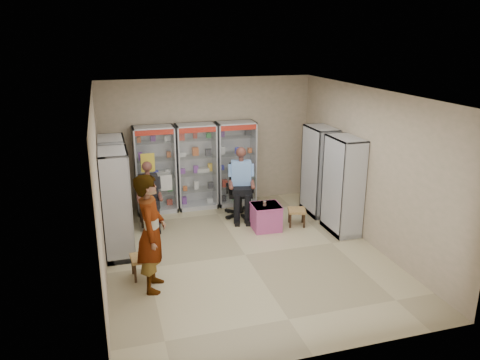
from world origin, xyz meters
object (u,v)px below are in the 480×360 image
object	(u,v)px
woven_stool_b	(143,266)
standing_man	(151,233)
seated_shopkeeper	(241,185)
cabinet_right_far	(319,171)
cabinet_back_left	(155,170)
woven_stool_a	(297,217)
cabinet_back_mid	(197,167)
cabinet_left_near	(117,204)
cabinet_right_near	(343,186)
pink_trunk	(266,217)
cabinet_back_right	(236,164)
office_chair	(240,191)
cabinet_left_far	(115,186)
wooden_chair	(149,204)

from	to	relation	value
woven_stool_b	standing_man	xyz separation A→B (m)	(0.14, -0.42, 0.77)
seated_shopkeeper	cabinet_right_far	bearing A→B (deg)	3.76
cabinet_back_left	woven_stool_a	xyz separation A→B (m)	(2.78, -1.69, -0.82)
cabinet_back_mid	cabinet_back_left	bearing A→B (deg)	180.00
woven_stool_a	cabinet_left_near	bearing A→B (deg)	-174.69
cabinet_right_near	woven_stool_a	world-z (taller)	cabinet_right_near
pink_trunk	woven_stool_a	xyz separation A→B (m)	(0.70, 0.01, -0.09)
cabinet_back_right	standing_man	xyz separation A→B (m)	(-2.36, -3.44, -0.03)
seated_shopkeeper	woven_stool_a	distance (m)	1.42
cabinet_back_left	pink_trunk	bearing A→B (deg)	-39.31
woven_stool_b	standing_man	size ratio (longest dim) A/B	0.20
cabinet_back_mid	cabinet_right_far	distance (m)	2.82
pink_trunk	standing_man	xyz separation A→B (m)	(-2.54, -1.74, 0.70)
seated_shopkeeper	pink_trunk	size ratio (longest dim) A/B	2.68
cabinet_back_left	cabinet_back_right	world-z (taller)	same
standing_man	woven_stool_b	bearing A→B (deg)	30.84
cabinet_back_right	cabinet_right_far	bearing A→B (deg)	-34.73
office_chair	cabinet_right_far	bearing A→B (deg)	2.18
cabinet_right_far	cabinet_left_near	bearing A→B (deg)	101.41
office_chair	woven_stool_a	xyz separation A→B (m)	(1.00, -0.88, -0.41)
pink_trunk	woven_stool_b	xyz separation A→B (m)	(-2.67, -1.32, -0.08)
pink_trunk	woven_stool_a	bearing A→B (deg)	0.94
woven_stool_b	cabinet_left_near	bearing A→B (deg)	108.45
cabinet_right_far	seated_shopkeeper	xyz separation A→B (m)	(-1.76, 0.27, -0.25)
cabinet_back_left	cabinet_left_far	bearing A→B (deg)	-135.00
cabinet_back_right	cabinet_left_far	xyz separation A→B (m)	(-2.83, -0.93, 0.00)
cabinet_back_left	cabinet_left_far	xyz separation A→B (m)	(-0.93, -0.93, 0.00)
woven_stool_b	standing_man	world-z (taller)	standing_man
cabinet_back_left	cabinet_right_far	bearing A→B (deg)	-17.75
cabinet_back_right	wooden_chair	world-z (taller)	cabinet_back_right
office_chair	seated_shopkeeper	bearing A→B (deg)	-77.43
cabinet_left_far	wooden_chair	size ratio (longest dim) A/B	2.13
cabinet_back_mid	woven_stool_b	distance (m)	3.49
cabinet_left_far	office_chair	bearing A→B (deg)	92.60
cabinet_back_right	seated_shopkeeper	xyz separation A→B (m)	(-0.13, -0.86, -0.25)
cabinet_left_near	office_chair	bearing A→B (deg)	114.34
cabinet_right_far	standing_man	xyz separation A→B (m)	(-3.99, -2.31, -0.03)
cabinet_back_right	standing_man	distance (m)	4.17
office_chair	standing_man	bearing A→B (deg)	-117.79
cabinet_left_near	standing_man	world-z (taller)	cabinet_left_near
cabinet_back_right	standing_man	size ratio (longest dim) A/B	1.03
cabinet_right_far	cabinet_left_near	world-z (taller)	same
cabinet_back_mid	cabinet_back_right	distance (m)	0.95
cabinet_left_far	woven_stool_a	size ratio (longest dim) A/B	5.47
cabinet_back_mid	woven_stool_a	size ratio (longest dim) A/B	5.47
office_chair	woven_stool_a	bearing A→B (deg)	-28.63
cabinet_right_near	pink_trunk	xyz separation A→B (m)	(-1.46, 0.53, -0.73)
cabinet_back_mid	cabinet_left_far	distance (m)	2.10
standing_man	cabinet_back_mid	bearing A→B (deg)	-9.61
cabinet_back_right	cabinet_back_mid	bearing A→B (deg)	180.00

